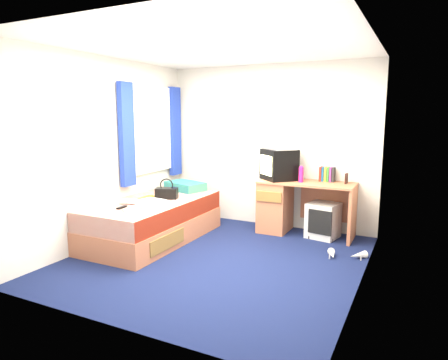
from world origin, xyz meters
The scene contains 20 objects.
ground centered at (0.00, 0.00, 0.00)m, with size 3.40×3.40×0.00m, color #0C1438.
room_shell centered at (0.00, 0.00, 1.45)m, with size 3.40×3.40×3.40m.
bed centered at (-1.10, 0.27, 0.27)m, with size 1.01×2.00×0.54m.
pillow centered at (-1.10, 1.09, 0.60)m, with size 0.58×0.37×0.13m, color #174F9A.
desk centered at (0.39, 1.44, 0.41)m, with size 1.30×0.55×0.75m.
storage_cube centered at (0.92, 1.40, 0.24)m, with size 0.38×0.38×0.48m, color silver.
crt_tv centered at (0.25, 1.44, 0.97)m, with size 0.60×0.59×0.44m.
vcr centered at (0.26, 1.44, 1.23)m, with size 0.46×0.33×0.09m, color silver.
book_row centered at (0.90, 1.60, 0.85)m, with size 0.20×0.13×0.20m.
picture_frame centered at (1.18, 1.54, 0.82)m, with size 0.02×0.12×0.14m, color black.
pink_water_bottle centered at (0.60, 1.37, 0.85)m, with size 0.06×0.06×0.20m, color #CF1D78.
aerosol_can centered at (0.52, 1.46, 0.85)m, with size 0.06×0.06×0.20m, color silver.
handbag centered at (-1.01, 0.46, 0.62)m, with size 0.33×0.26×0.28m.
towel centered at (-0.87, -0.05, 0.59)m, with size 0.28×0.23×0.09m, color white.
magazine centered at (-1.22, 0.37, 0.55)m, with size 0.21×0.28×0.01m, color gold.
water_bottle centered at (-1.25, -0.05, 0.58)m, with size 0.07×0.07×0.20m, color silver.
colour_swatch_fan centered at (-1.00, -0.37, 0.55)m, with size 0.22×0.06×0.01m, color orange.
remote_control centered at (-1.17, -0.25, 0.55)m, with size 0.05×0.16×0.02m, color black.
window_assembly centered at (-1.55, 0.90, 1.42)m, with size 0.11×1.42×1.40m.
white_heels centered at (1.34, 0.70, 0.04)m, with size 0.46×0.33×0.09m.
Camera 1 is at (2.07, -3.95, 1.67)m, focal length 32.00 mm.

